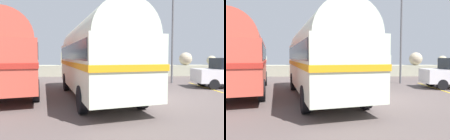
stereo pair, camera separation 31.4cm
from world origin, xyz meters
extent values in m
cube|color=#594D4A|center=(0.00, 0.00, 0.01)|extent=(32.00, 26.00, 0.02)
cube|color=#B1B198|center=(0.00, 11.80, 0.55)|extent=(31.36, 1.80, 1.10)
sphere|color=#A5C19A|center=(-12.52, 12.11, 1.57)|extent=(0.94, 0.94, 0.94)
sphere|color=#A3A396|center=(-9.70, 12.06, 1.75)|extent=(1.30, 1.30, 1.30)
cube|color=#B5B692|center=(-5.88, 12.20, 1.75)|extent=(1.39, 1.12, 1.30)
cube|color=#B2B5A6|center=(-3.51, 11.96, 1.69)|extent=(1.56, 1.61, 1.19)
sphere|color=#B6AD9B|center=(0.13, 11.86, 1.78)|extent=(1.37, 1.37, 1.37)
cube|color=#9FAC9C|center=(3.04, 11.64, 1.63)|extent=(1.31, 1.19, 1.06)
sphere|color=#BDAD8F|center=(6.14, 11.60, 1.75)|extent=(1.30, 1.30, 1.30)
sphere|color=#BDB28E|center=(9.07, 11.95, 1.58)|extent=(0.96, 0.96, 0.96)
cube|color=gold|center=(4.04, 3.50, 0.02)|extent=(0.12, 4.40, 0.01)
cylinder|color=black|center=(-4.51, 2.60, 0.50)|extent=(0.53, 1.00, 0.96)
cylinder|color=black|center=(-2.39, 3.19, 0.50)|extent=(0.53, 1.00, 0.96)
cylinder|color=black|center=(-3.12, -2.42, 0.50)|extent=(0.53, 1.00, 0.96)
cylinder|color=black|center=(-0.99, -1.83, 0.50)|extent=(0.53, 1.00, 0.96)
cube|color=silver|center=(-2.75, 0.39, 1.57)|extent=(4.56, 8.74, 2.10)
cylinder|color=silver|center=(-2.75, 0.39, 2.62)|extent=(4.28, 8.36, 2.20)
cube|color=orange|center=(-2.75, 0.39, 1.63)|extent=(4.63, 8.83, 0.20)
cube|color=black|center=(-2.75, 0.39, 2.15)|extent=(4.51, 8.42, 0.64)
cube|color=silver|center=(-3.90, 4.50, 0.70)|extent=(2.24, 0.77, 0.28)
cylinder|color=black|center=(-8.93, 3.88, 0.50)|extent=(0.55, 1.00, 0.96)
cylinder|color=black|center=(-6.82, 4.54, 0.50)|extent=(0.55, 1.00, 0.96)
cylinder|color=black|center=(-5.28, -0.43, 0.50)|extent=(0.55, 1.00, 0.96)
cube|color=#D3503F|center=(-7.10, 1.73, 1.57)|extent=(4.78, 8.73, 2.10)
cylinder|color=#D3503F|center=(-7.10, 1.73, 2.62)|extent=(4.49, 8.35, 2.20)
cube|color=red|center=(-7.10, 1.73, 1.63)|extent=(4.85, 8.83, 0.20)
cube|color=black|center=(-7.10, 1.73, 2.15)|extent=(4.72, 8.42, 0.64)
cube|color=silver|center=(-8.37, 5.80, 0.70)|extent=(2.22, 0.83, 0.28)
cylinder|color=black|center=(4.13, 2.42, 0.33)|extent=(0.62, 0.21, 0.62)
cylinder|color=black|center=(4.17, 3.95, 0.33)|extent=(0.62, 0.21, 0.62)
cylinder|color=#5B5B60|center=(2.67, 5.54, 3.29)|extent=(0.14, 0.14, 6.59)
camera|label=1|loc=(-2.43, -9.44, 1.94)|focal=33.40mm
camera|label=2|loc=(-2.12, -9.45, 1.94)|focal=33.40mm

